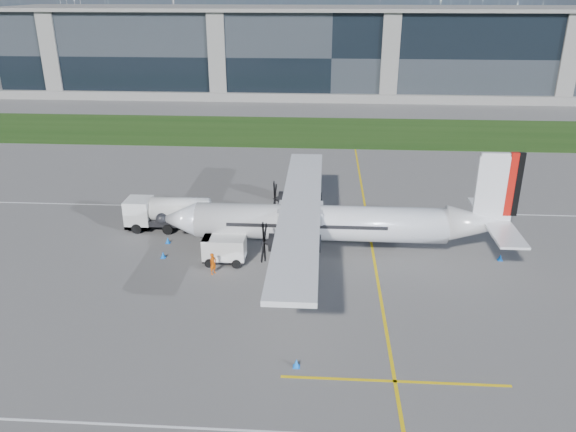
% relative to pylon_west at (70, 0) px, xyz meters
% --- Properties ---
extents(ground, '(400.00, 400.00, 0.00)m').
position_rel_pylon_west_xyz_m(ground, '(80.00, -110.00, -15.00)').
color(ground, '#615E5C').
rests_on(ground, ground).
extents(grass_strip, '(400.00, 18.00, 0.04)m').
position_rel_pylon_west_xyz_m(grass_strip, '(80.00, -102.00, -14.98)').
color(grass_strip, '#1C3F11').
rests_on(grass_strip, ground).
extents(terminal_building, '(120.00, 20.00, 15.00)m').
position_rel_pylon_west_xyz_m(terminal_building, '(80.00, -70.00, -7.50)').
color(terminal_building, black).
rests_on(terminal_building, ground).
extents(tree_line, '(400.00, 6.00, 6.00)m').
position_rel_pylon_west_xyz_m(tree_line, '(80.00, -10.00, -12.00)').
color(tree_line, black).
rests_on(tree_line, ground).
extents(pylon_west, '(9.00, 4.60, 30.00)m').
position_rel_pylon_west_xyz_m(pylon_west, '(0.00, 0.00, 0.00)').
color(pylon_west, gray).
rests_on(pylon_west, ground).
extents(yellow_taxiway_centerline, '(0.20, 70.00, 0.01)m').
position_rel_pylon_west_xyz_m(yellow_taxiway_centerline, '(83.00, -140.00, -14.99)').
color(yellow_taxiway_centerline, yellow).
rests_on(yellow_taxiway_centerline, ground).
extents(turboprop_aircraft, '(26.74, 27.73, 8.32)m').
position_rel_pylon_west_xyz_m(turboprop_aircraft, '(79.84, -141.08, -10.84)').
color(turboprop_aircraft, white).
rests_on(turboprop_aircraft, ground).
extents(fuel_tanker_truck, '(7.52, 2.45, 2.82)m').
position_rel_pylon_west_xyz_m(fuel_tanker_truck, '(65.56, -137.18, -13.59)').
color(fuel_tanker_truck, silver).
rests_on(fuel_tanker_truck, ground).
extents(baggage_tug, '(3.33, 2.00, 2.00)m').
position_rel_pylon_west_xyz_m(baggage_tug, '(71.82, -142.99, -14.00)').
color(baggage_tug, white).
rests_on(baggage_tug, ground).
extents(ground_crew_person, '(0.84, 0.92, 1.84)m').
position_rel_pylon_west_xyz_m(ground_crew_person, '(71.30, -144.87, -14.08)').
color(ground_crew_person, '#F25907').
rests_on(ground_crew_person, ground).
extents(safety_cone_nose_stbd, '(0.36, 0.36, 0.50)m').
position_rel_pylon_west_xyz_m(safety_cone_nose_stbd, '(66.67, -139.98, -14.75)').
color(safety_cone_nose_stbd, '#0E6FF3').
rests_on(safety_cone_nose_stbd, ground).
extents(safety_cone_portwing, '(0.36, 0.36, 0.50)m').
position_rel_pylon_west_xyz_m(safety_cone_portwing, '(77.79, -155.13, -14.75)').
color(safety_cone_portwing, '#0E6FF3').
rests_on(safety_cone_portwing, ground).
extents(safety_cone_nose_port, '(0.36, 0.36, 0.50)m').
position_rel_pylon_west_xyz_m(safety_cone_nose_port, '(67.01, -142.59, -14.75)').
color(safety_cone_nose_port, '#0E6FF3').
rests_on(safety_cone_nose_port, ground).
extents(safety_cone_tail, '(0.36, 0.36, 0.50)m').
position_rel_pylon_west_xyz_m(safety_cone_tail, '(92.45, -141.38, -14.75)').
color(safety_cone_tail, '#0E6FF3').
rests_on(safety_cone_tail, ground).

